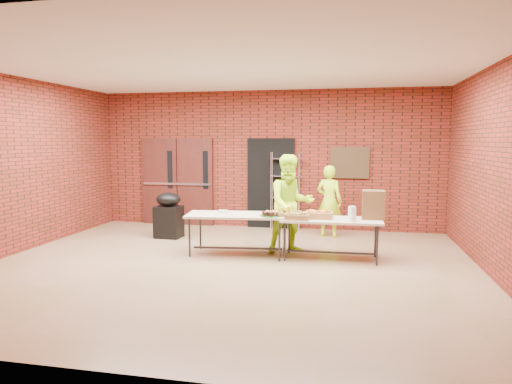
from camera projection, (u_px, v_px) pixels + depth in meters
room at (228, 169)px, 7.23m from camera, size 8.08×7.08×3.28m
double_doors at (178, 182)px, 11.08m from camera, size 1.78×0.12×2.10m
dark_doorway at (271, 183)px, 10.64m from camera, size 1.10×0.06×2.10m
bronze_plaque at (350, 163)px, 10.22m from camera, size 0.85×0.04×0.70m
wire_rack at (285, 191)px, 10.45m from camera, size 0.68×0.31×1.78m
table_left at (238, 217)px, 8.14m from camera, size 1.88×0.95×0.74m
table_right at (331, 222)px, 7.85m from camera, size 1.73×0.75×0.71m
basket_bananas at (288, 214)px, 7.94m from camera, size 0.44×0.34×0.14m
basket_oranges at (319, 215)px, 7.89m from camera, size 0.46×0.36×0.14m
basket_apples at (297, 216)px, 7.78m from camera, size 0.40×0.31×0.13m
muffin_tray at (271, 214)px, 7.90m from camera, size 0.37×0.37×0.09m
napkin_box at (223, 212)px, 8.22m from camera, size 0.16×0.11×0.05m
coffee_dispenser at (373, 205)px, 7.83m from camera, size 0.37×0.33×0.49m
cup_stack_front at (354, 214)px, 7.60m from camera, size 0.08×0.08×0.24m
cup_stack_mid at (353, 214)px, 7.54m from camera, size 0.09×0.09×0.26m
cup_stack_back at (350, 213)px, 7.75m from camera, size 0.07×0.07×0.22m
covered_grill at (169, 215)px, 9.62m from camera, size 0.55×0.47×0.96m
volunteer_woman at (329, 201)px, 9.66m from camera, size 0.65×0.52×1.53m
volunteer_man at (291, 204)px, 8.31m from camera, size 1.07×0.97×1.79m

